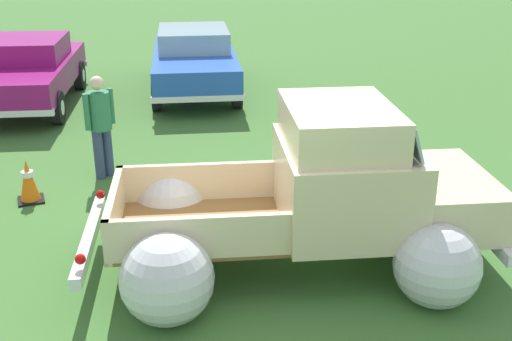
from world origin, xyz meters
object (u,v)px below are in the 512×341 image
at_px(show_car_1, 194,58).
at_px(spectator_2, 100,121).
at_px(lane_cone_0, 28,181).
at_px(vintage_pickup_truck, 321,204).
at_px(show_car_0, 28,70).

xyz_separation_m(show_car_1, spectator_2, (-2.83, -4.54, 0.13)).
bearing_deg(spectator_2, lane_cone_0, -91.29).
distance_m(vintage_pickup_truck, show_car_1, 8.22).
bearing_deg(show_car_1, spectator_2, -17.01).
bearing_deg(vintage_pickup_truck, show_car_1, 99.56).
xyz_separation_m(vintage_pickup_truck, show_car_1, (0.92, 8.17, 0.03)).
relative_size(vintage_pickup_truck, show_car_1, 0.99).
height_order(show_car_1, spectator_2, spectator_2).
height_order(show_car_0, spectator_2, spectator_2).
bearing_deg(lane_cone_0, show_car_0, 86.16).
xyz_separation_m(vintage_pickup_truck, spectator_2, (-1.92, 3.63, 0.15)).
distance_m(show_car_0, show_car_1, 3.64).
height_order(vintage_pickup_truck, show_car_0, vintage_pickup_truck).
xyz_separation_m(show_car_0, show_car_1, (3.63, -0.12, 0.00)).
height_order(vintage_pickup_truck, show_car_1, vintage_pickup_truck).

